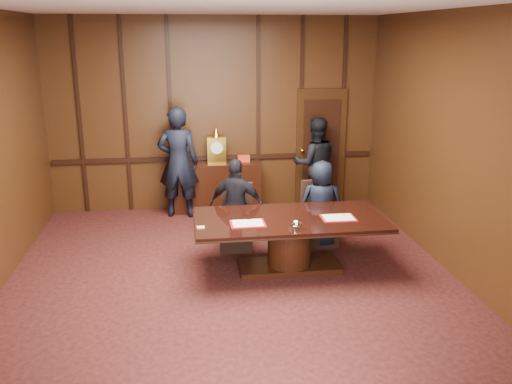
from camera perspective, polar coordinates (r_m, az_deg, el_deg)
room at (r=6.76m, az=-2.01°, el=3.87°), size 7.00×7.04×3.50m
sideboard at (r=10.08m, az=-4.10°, el=0.80°), size 1.60×0.45×1.54m
conference_table at (r=7.52m, az=3.53°, el=-4.51°), size 2.62×1.32×0.76m
folder_left at (r=7.17m, az=-0.88°, el=-3.34°), size 0.46×0.34×0.02m
folder_right at (r=7.47m, az=8.65°, el=-2.71°), size 0.46×0.34×0.02m
inkstand at (r=7.00m, az=4.29°, el=-3.48°), size 0.20×0.14×0.12m
notepad at (r=7.07m, az=-5.83°, el=-3.72°), size 0.10×0.07×0.01m
chair_left at (r=8.31m, az=-2.05°, el=-3.99°), size 0.55×0.55×0.99m
chair_right at (r=8.53m, az=6.64°, el=-3.56°), size 0.54×0.54×0.99m
signatory_left at (r=8.11m, az=-2.05°, el=-1.42°), size 0.90×0.60×1.42m
signatory_right at (r=8.34m, az=6.88°, el=-1.27°), size 0.73×0.55×1.35m
witness_left at (r=9.67m, az=-8.18°, el=3.10°), size 0.79×0.58×1.98m
witness_right at (r=10.10m, az=6.24°, el=2.99°), size 0.86×0.69×1.73m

